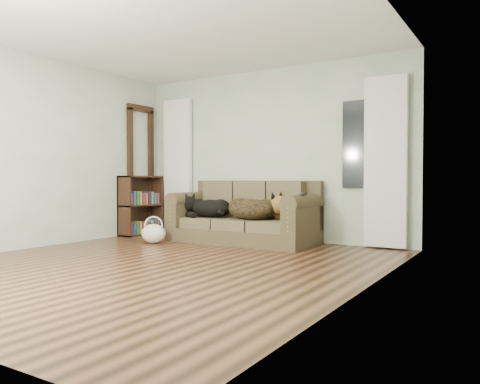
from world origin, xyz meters
The scene contains 15 objects.
floor centered at (0.00, 0.00, 0.00)m, with size 5.00×5.00×0.00m, color black.
ceiling centered at (0.00, 0.00, 2.60)m, with size 5.00×5.00×0.00m, color white.
wall_back centered at (0.00, 2.50, 1.30)m, with size 4.50×0.04×2.60m, color silver.
wall_left centered at (-2.25, 0.00, 1.30)m, with size 0.04×5.00×2.60m, color silver.
wall_right centered at (2.25, 0.00, 1.30)m, with size 0.04×5.00×2.60m, color silver.
curtain_left centered at (-1.70, 2.42, 1.15)m, with size 0.55×0.08×2.25m, color white.
curtain_right centered at (1.80, 2.42, 1.15)m, with size 0.55×0.08×2.25m, color white.
window_pane centered at (1.45, 2.47, 1.40)m, with size 0.50×0.03×1.20m, color black.
door_casing centered at (-2.20, 2.05, 1.05)m, with size 0.07×0.60×2.10m, color black.
sofa centered at (-0.14, 1.97, 0.45)m, with size 2.13×0.92×0.87m, color #493A21.
dog_black_lab centered at (-0.70, 1.92, 0.48)m, with size 0.65×0.46×0.28m, color black.
dog_shepherd centered at (0.10, 1.91, 0.49)m, with size 0.74×0.52×0.32m, color black.
tv_remote centered at (0.87, 1.87, 0.73)m, with size 0.05×0.19×0.02m, color black.
tote_bag centered at (-1.18, 1.23, 0.16)m, with size 0.38×0.29×0.28m, color beige.
bookshelf centered at (-2.09, 1.93, 0.50)m, with size 0.29×0.78×0.98m, color black.
Camera 1 is at (3.39, -3.83, 0.92)m, focal length 35.00 mm.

